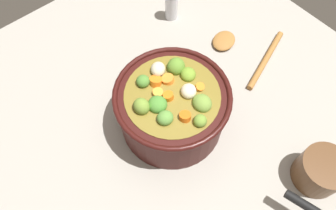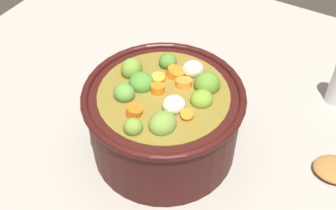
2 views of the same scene
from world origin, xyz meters
TOP-DOWN VIEW (x-y plane):
  - ground_plane at (0.00, 0.00)m, footprint 1.10×1.10m
  - cooking_pot at (0.00, -0.00)m, footprint 0.26×0.26m
  - wooden_spoon at (0.05, -0.29)m, footprint 0.20×0.21m
  - salt_shaker at (0.27, -0.23)m, footprint 0.04×0.04m
  - small_saucepan at (-0.31, -0.15)m, footprint 0.12×0.17m

SIDE VIEW (x-z plane):
  - ground_plane at x=0.00m, z-range 0.00..0.00m
  - wooden_spoon at x=0.05m, z-range 0.00..0.02m
  - small_saucepan at x=-0.31m, z-range 0.00..0.08m
  - salt_shaker at x=0.27m, z-range 0.00..0.10m
  - cooking_pot at x=0.00m, z-range -0.01..0.15m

